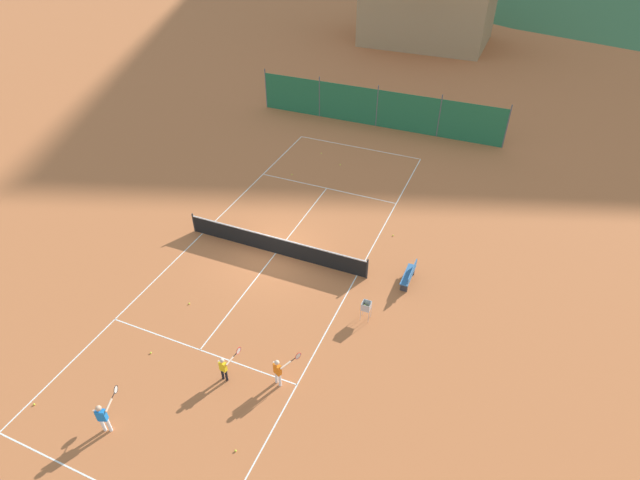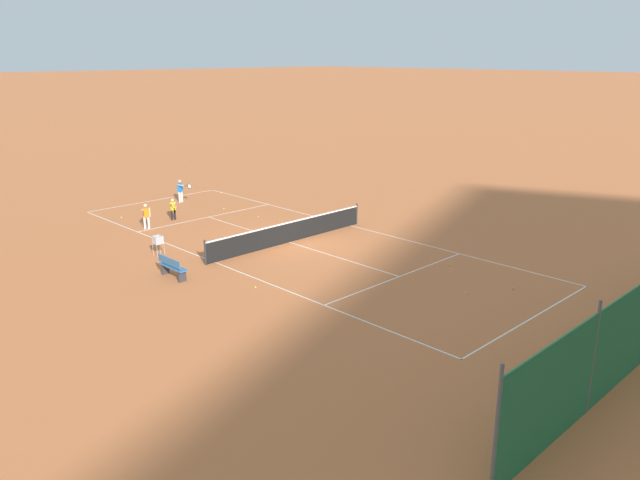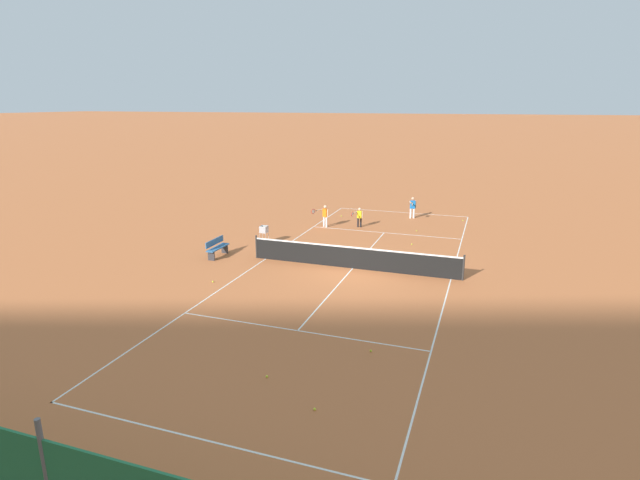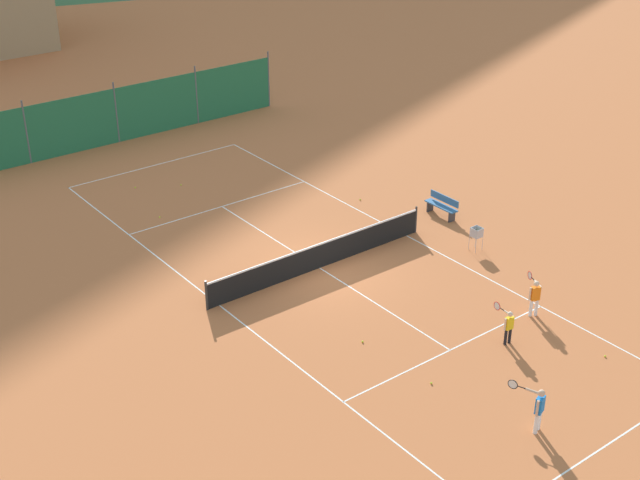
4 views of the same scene
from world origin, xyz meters
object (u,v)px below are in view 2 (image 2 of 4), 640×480
object	(u,v)px
tennis_ball_service_box	(221,193)
tennis_ball_alley_left	(121,217)
tennis_ball_by_net_left	(224,209)
player_far_baseline	(173,208)
tennis_ball_by_net_right	(258,217)
tennis_ball_alley_right	(449,265)
player_near_baseline	(146,214)
courtside_bench	(172,267)
tennis_ball_near_corner	(513,288)
tennis_net	(289,232)
ball_hopper	(158,241)
tennis_ball_mid_court	(466,293)
player_far_service	(181,189)
tennis_ball_far_corner	(255,287)

from	to	relation	value
tennis_ball_service_box	tennis_ball_alley_left	bearing A→B (deg)	9.61
tennis_ball_by_net_left	player_far_baseline	bearing A→B (deg)	2.34
tennis_ball_by_net_right	tennis_ball_alley_right	bearing A→B (deg)	93.34
player_near_baseline	player_far_baseline	world-z (taller)	player_near_baseline
tennis_ball_alley_right	tennis_ball_by_net_left	bearing A→B (deg)	-86.57
tennis_ball_service_box	courtside_bench	xyz separation A→B (m)	(10.22, 11.09, 0.42)
player_near_baseline	tennis_ball_by_net_left	bearing A→B (deg)	-172.21
tennis_ball_service_box	tennis_ball_by_net_right	world-z (taller)	same
tennis_ball_near_corner	tennis_ball_alley_right	distance (m)	3.21
tennis_net	tennis_ball_service_box	size ratio (longest dim) A/B	139.09
tennis_ball_alley_right	tennis_ball_by_net_right	size ratio (longest dim) A/B	1.00
tennis_ball_alley_left	tennis_ball_by_net_left	size ratio (longest dim) A/B	1.00
tennis_ball_alley_right	player_near_baseline	bearing A→B (deg)	-66.24
player_far_baseline	tennis_ball_alley_right	world-z (taller)	player_far_baseline
tennis_ball_service_box	ball_hopper	bearing A→B (deg)	42.10
tennis_ball_mid_court	player_far_service	bearing A→B (deg)	-91.80
tennis_ball_far_corner	ball_hopper	world-z (taller)	ball_hopper
tennis_ball_service_box	tennis_ball_by_net_left	distance (m)	4.08
tennis_ball_far_corner	courtside_bench	distance (m)	3.47
player_near_baseline	tennis_ball_alley_right	xyz separation A→B (m)	(-5.97, 13.56, -0.70)
tennis_ball_mid_court	tennis_ball_by_net_right	world-z (taller)	same
player_near_baseline	player_far_baseline	xyz separation A→B (m)	(-1.87, -0.57, -0.07)
tennis_ball_alley_right	tennis_ball_by_net_left	world-z (taller)	same
tennis_ball_mid_court	tennis_ball_far_corner	xyz separation A→B (m)	(5.03, -5.73, 0.00)
player_near_baseline	tennis_ball_service_box	distance (m)	8.46
tennis_ball_alley_left	tennis_ball_far_corner	size ratio (longest dim) A/B	1.00
tennis_net	courtside_bench	xyz separation A→B (m)	(6.34, 0.43, -0.05)
courtside_bench	tennis_ball_alley_left	bearing A→B (deg)	-106.80
tennis_net	tennis_ball_by_net_right	bearing A→B (deg)	-111.93
player_far_service	tennis_ball_alley_right	bearing A→B (deg)	95.26
tennis_ball_near_corner	tennis_ball_by_net_right	distance (m)	14.64
tennis_ball_alley_right	tennis_net	bearing A→B (deg)	-70.49
tennis_ball_alley_right	courtside_bench	distance (m)	11.00
tennis_ball_alley_right	tennis_ball_mid_court	size ratio (longest dim) A/B	1.00
tennis_ball_mid_court	ball_hopper	bearing A→B (deg)	-64.39
player_far_service	tennis_ball_by_net_left	bearing A→B (deg)	103.44
player_far_baseline	ball_hopper	bearing A→B (deg)	52.37
player_far_service	tennis_ball_service_box	bearing A→B (deg)	-174.59
tennis_ball_service_box	tennis_ball_far_corner	bearing A→B (deg)	58.60
tennis_ball_alley_right	tennis_ball_near_corner	bearing A→B (deg)	79.88
ball_hopper	tennis_ball_service_box	bearing A→B (deg)	-137.90
tennis_ball_by_net_left	tennis_ball_service_box	bearing A→B (deg)	-123.59
tennis_ball_service_box	tennis_ball_far_corner	size ratio (longest dim) A/B	1.00
player_far_service	tennis_ball_by_net_right	xyz separation A→B (m)	(-0.93, 5.90, -0.73)
player_far_service	tennis_ball_alley_left	bearing A→B (deg)	12.52
player_far_baseline	tennis_ball_by_net_left	distance (m)	3.31
tennis_net	tennis_ball_by_net_left	xyz separation A→B (m)	(-1.62, -7.27, -0.47)
tennis_ball_by_net_right	tennis_ball_by_net_left	bearing A→B (deg)	-86.16
player_far_baseline	tennis_ball_by_net_right	world-z (taller)	player_far_baseline
tennis_ball_alley_left	tennis_ball_by_net_right	bearing A→B (deg)	136.24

